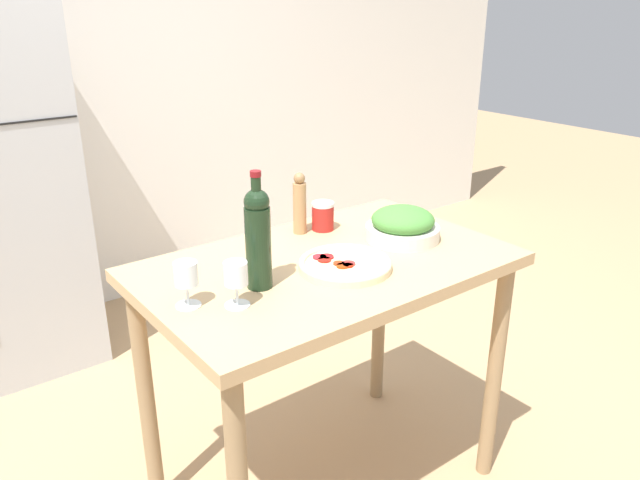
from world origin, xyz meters
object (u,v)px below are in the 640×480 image
wine_bottle (258,236)px  salt_canister (323,216)px  wine_glass_near (236,277)px  wine_glass_far (186,277)px  homemade_pizza (345,264)px  pepper_mill (300,204)px  salad_bowl (403,225)px

wine_bottle → salt_canister: size_ratio=3.39×
wine_glass_near → wine_glass_far: 0.13m
salt_canister → homemade_pizza: bearing=-116.5°
wine_bottle → pepper_mill: (0.35, 0.29, -0.05)m
wine_bottle → wine_glass_near: 0.15m
pepper_mill → homemade_pizza: (-0.07, -0.34, -0.09)m
wine_glass_far → wine_bottle: bearing=-3.8°
wine_bottle → salt_canister: bearing=31.2°
wine_glass_near → salad_bowl: (0.72, 0.09, -0.04)m
pepper_mill → salad_bowl: size_ratio=0.86×
salt_canister → wine_glass_near: bearing=-149.0°
wine_bottle → salad_bowl: (0.60, 0.02, -0.11)m
wine_glass_near → salt_canister: 0.65m
wine_bottle → salt_canister: 0.53m
salad_bowl → pepper_mill: bearing=132.7°
wine_bottle → salad_bowl: 0.61m
wine_glass_near → homemade_pizza: wine_glass_near is taller
pepper_mill → salad_bowl: pepper_mill is taller
pepper_mill → salt_canister: 0.11m
wine_glass_near → salt_canister: size_ratio=1.26×
wine_glass_near → salad_bowl: size_ratio=0.51×
wine_glass_far → homemade_pizza: size_ratio=0.45×
wine_glass_far → salad_bowl: (0.82, 0.01, -0.04)m
wine_bottle → pepper_mill: 0.46m
salad_bowl → wine_glass_near: bearing=-173.1°
salt_canister → pepper_mill: bearing=164.6°
wine_bottle → pepper_mill: bearing=39.4°
wine_glass_near → pepper_mill: pepper_mill is taller
pepper_mill → wine_glass_near: bearing=-142.8°
wine_bottle → homemade_pizza: wine_bottle is taller
pepper_mill → salad_bowl: 0.37m
pepper_mill → salt_canister: pepper_mill is taller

